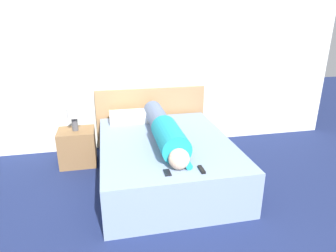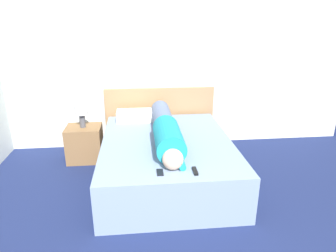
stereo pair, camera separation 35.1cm
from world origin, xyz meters
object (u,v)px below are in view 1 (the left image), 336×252
Objects in this scene: pillow_near_headboard at (129,117)px; nightstand at (77,147)px; table_lamp at (74,115)px; bed at (166,160)px; tv_remote at (202,169)px; person_lying at (165,130)px; cell_phone at (167,173)px.

nightstand is at bearing -169.10° from pillow_near_headboard.
bed is at bearing -30.64° from table_lamp.
bed is at bearing 103.65° from tv_remote.
tv_remote is at bearing -76.35° from bed.
person_lying is 13.68× the size of cell_phone.
table_lamp is 0.78m from pillow_near_headboard.
tv_remote is (1.34, -1.51, -0.19)m from table_lamp.
tv_remote reaches higher than nightstand.
table_lamp is (0.00, 0.00, 0.49)m from nightstand.
bed is at bearing 38.65° from person_lying.
person_lying is 0.86m from tv_remote.
bed is at bearing 79.75° from cell_phone.
pillow_near_headboard is at bearing 10.90° from table_lamp.
bed is 1.32m from nightstand.
cell_phone is at bearing 176.87° from tv_remote.
bed is at bearing -65.02° from pillow_near_headboard.
nightstand is 3.94× the size of cell_phone.
pillow_near_headboard is (-0.38, 0.82, 0.34)m from bed.
bed is 0.90m from tv_remote.
person_lying is at bearing 80.39° from cell_phone.
table_lamp reaches higher than bed.
bed reaches higher than nightstand.
bed is 3.68× the size of pillow_near_headboard.
bed is 0.87m from cell_phone.
person_lying is 11.86× the size of tv_remote.
person_lying is at bearing -65.86° from pillow_near_headboard.
pillow_near_headboard reaches higher than tv_remote.
tv_remote reaches higher than bed.
nightstand is 3.42× the size of tv_remote.
cell_phone is at bearing -99.61° from person_lying.
table_lamp is at bearing 149.36° from bed.
tv_remote is (0.20, -0.83, 0.28)m from bed.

